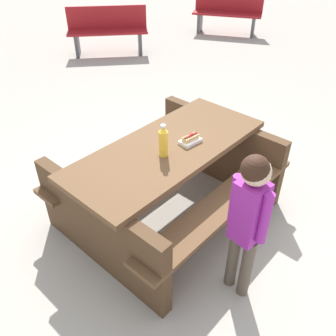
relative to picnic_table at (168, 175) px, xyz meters
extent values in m
plane|color=#ADA599|center=(0.00, 0.00, -0.44)|extent=(30.00, 30.00, 0.00)
cube|color=brown|center=(0.00, 0.00, 0.28)|extent=(1.94, 1.23, 0.05)
cube|color=brown|center=(0.16, 0.54, -0.01)|extent=(1.81, 0.77, 0.04)
cube|color=brown|center=(-0.16, -0.54, -0.01)|extent=(1.81, 0.77, 0.04)
cube|color=#4D3520|center=(0.75, -0.22, -0.09)|extent=(0.49, 1.37, 0.70)
cube|color=#4D3520|center=(-0.75, 0.22, -0.09)|extent=(0.49, 1.37, 0.70)
cylinder|color=yellow|center=(-0.14, -0.03, 0.41)|extent=(0.07, 0.07, 0.22)
cone|color=yellow|center=(-0.14, -0.03, 0.54)|extent=(0.07, 0.07, 0.04)
cylinder|color=silver|center=(-0.14, -0.03, 0.57)|extent=(0.04, 0.04, 0.02)
cube|color=white|center=(0.13, -0.15, 0.32)|extent=(0.21, 0.17, 0.03)
cube|color=#D8B272|center=(0.13, -0.15, 0.35)|extent=(0.16, 0.11, 0.04)
cylinder|color=maroon|center=(0.13, -0.15, 0.37)|extent=(0.14, 0.08, 0.03)
ellipsoid|color=maroon|center=(0.13, -0.15, 0.38)|extent=(0.07, 0.05, 0.01)
cylinder|color=brown|center=(-0.49, -0.76, -0.17)|extent=(0.09, 0.09, 0.55)
cylinder|color=brown|center=(-0.53, -0.88, -0.17)|extent=(0.09, 0.09, 0.55)
cube|color=purple|center=(-0.51, -0.82, 0.33)|extent=(0.23, 0.23, 0.46)
cylinder|color=purple|center=(-0.47, -0.71, 0.36)|extent=(0.07, 0.07, 0.39)
cylinder|color=purple|center=(-0.55, -0.93, 0.36)|extent=(0.07, 0.07, 0.39)
sphere|color=beige|center=(-0.51, -0.82, 0.66)|extent=(0.18, 0.18, 0.18)
sphere|color=#331E14|center=(-0.52, -0.82, 0.68)|extent=(0.17, 0.17, 0.17)
cube|color=maroon|center=(5.88, 1.41, -0.01)|extent=(0.66, 1.55, 0.04)
cube|color=maroon|center=(6.06, 1.44, 0.21)|extent=(0.31, 1.48, 0.40)
cube|color=#4C4C51|center=(5.78, 2.00, -0.24)|extent=(0.36, 0.12, 0.41)
cube|color=#4C4C51|center=(5.99, 0.82, -0.24)|extent=(0.36, 0.12, 0.41)
cube|color=maroon|center=(3.56, 3.00, -0.01)|extent=(1.15, 1.48, 0.04)
cube|color=maroon|center=(3.71, 3.10, 0.21)|extent=(0.85, 1.28, 0.40)
cube|color=#4C4C51|center=(3.23, 3.50, -0.24)|extent=(0.33, 0.25, 0.41)
cube|color=#4C4C51|center=(3.89, 2.50, -0.24)|extent=(0.33, 0.25, 0.41)
camera|label=1|loc=(-2.24, -1.09, 1.90)|focal=38.29mm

